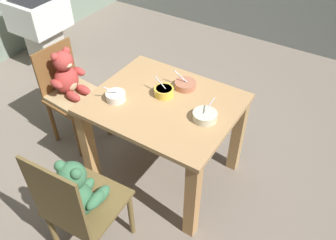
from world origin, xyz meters
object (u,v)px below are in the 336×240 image
object	(u,v)px
porridge_bowl_white_near_left	(116,96)
porridge_bowl_yellow_center	(164,91)
dining_table	(164,120)
sink_basin	(40,22)
porridge_bowl_cream_near_right	(205,116)
porridge_bowl_terracotta_far_center	(185,85)
teddy_chair_near_front	(78,197)
teddy_chair_near_left	(69,84)

from	to	relation	value
porridge_bowl_white_near_left	porridge_bowl_yellow_center	bearing A→B (deg)	41.34
dining_table	sink_basin	bearing A→B (deg)	161.12
dining_table	porridge_bowl_white_near_left	distance (m)	0.38
porridge_bowl_white_near_left	porridge_bowl_cream_near_right	distance (m)	0.62
porridge_bowl_white_near_left	porridge_bowl_terracotta_far_center	size ratio (longest dim) A/B	0.83
porridge_bowl_cream_near_right	teddy_chair_near_front	bearing A→B (deg)	-114.76
dining_table	porridge_bowl_white_near_left	bearing A→B (deg)	-151.67
teddy_chair_near_front	porridge_bowl_white_near_left	xyz separation A→B (m)	(-0.23, 0.66, 0.19)
porridge_bowl_cream_near_right	porridge_bowl_terracotta_far_center	world-z (taller)	porridge_bowl_cream_near_right
teddy_chair_near_front	sink_basin	xyz separation A→B (m)	(-2.00, 1.51, -0.06)
teddy_chair_near_left	sink_basin	size ratio (longest dim) A/B	1.13
dining_table	teddy_chair_near_left	world-z (taller)	teddy_chair_near_left
porridge_bowl_yellow_center	porridge_bowl_cream_near_right	xyz separation A→B (m)	(0.35, -0.08, -0.00)
teddy_chair_near_front	sink_basin	distance (m)	2.50
dining_table	porridge_bowl_yellow_center	distance (m)	0.20
porridge_bowl_white_near_left	sink_basin	size ratio (longest dim) A/B	0.18
porridge_bowl_white_near_left	teddy_chair_near_front	bearing A→B (deg)	-70.39
teddy_chair_near_left	porridge_bowl_terracotta_far_center	distance (m)	0.97
dining_table	porridge_bowl_cream_near_right	world-z (taller)	porridge_bowl_cream_near_right
teddy_chair_near_front	porridge_bowl_yellow_center	distance (m)	0.89
porridge_bowl_white_near_left	porridge_bowl_terracotta_far_center	bearing A→B (deg)	48.86
teddy_chair_near_front	porridge_bowl_white_near_left	size ratio (longest dim) A/B	6.88
porridge_bowl_terracotta_far_center	sink_basin	size ratio (longest dim) A/B	0.21
dining_table	teddy_chair_near_left	size ratio (longest dim) A/B	1.15
sink_basin	porridge_bowl_cream_near_right	bearing A→B (deg)	-16.81
teddy_chair_near_left	porridge_bowl_white_near_left	world-z (taller)	teddy_chair_near_left
sink_basin	teddy_chair_near_left	bearing A→B (deg)	-32.23
porridge_bowl_cream_near_right	porridge_bowl_white_near_left	bearing A→B (deg)	-166.77
dining_table	porridge_bowl_terracotta_far_center	distance (m)	0.29
teddy_chair_near_front	porridge_bowl_yellow_center	bearing A→B (deg)	-4.16
porridge_bowl_yellow_center	porridge_bowl_white_near_left	world-z (taller)	porridge_bowl_yellow_center
porridge_bowl_terracotta_far_center	teddy_chair_near_front	bearing A→B (deg)	-95.10
porridge_bowl_white_near_left	porridge_bowl_terracotta_far_center	xyz separation A→B (m)	(0.32, 0.37, -0.01)
porridge_bowl_yellow_center	sink_basin	bearing A→B (deg)	162.37
dining_table	porridge_bowl_terracotta_far_center	xyz separation A→B (m)	(0.04, 0.22, 0.18)
porridge_bowl_cream_near_right	sink_basin	world-z (taller)	porridge_bowl_cream_near_right
porridge_bowl_yellow_center	porridge_bowl_white_near_left	bearing A→B (deg)	-138.66
porridge_bowl_yellow_center	porridge_bowl_terracotta_far_center	bearing A→B (deg)	63.15
porridge_bowl_terracotta_far_center	teddy_chair_near_left	bearing A→B (deg)	-164.35
porridge_bowl_cream_near_right	teddy_chair_near_left	bearing A→B (deg)	-178.77
porridge_bowl_cream_near_right	porridge_bowl_terracotta_far_center	distance (m)	0.36
porridge_bowl_cream_near_right	porridge_bowl_yellow_center	bearing A→B (deg)	167.97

